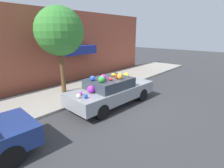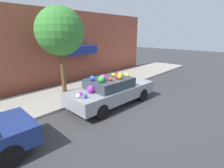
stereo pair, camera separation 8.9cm
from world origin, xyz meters
name	(u,v)px [view 2 (the right image)]	position (x,y,z in m)	size (l,w,h in m)	color
ground_plane	(112,104)	(0.00, 0.00, 0.00)	(60.00, 60.00, 0.00)	#38383A
sidewalk_curb	(77,91)	(0.00, 2.70, 0.06)	(24.00, 3.20, 0.12)	#9E998E
building_facade	(54,48)	(0.07, 4.92, 2.34)	(18.00, 1.20, 4.70)	#9E4C38
street_tree	(60,32)	(-0.69, 2.92, 3.33)	(2.46, 2.46, 4.47)	brown
fire_hydrant	(122,79)	(2.54, 1.45, 0.46)	(0.20, 0.20, 0.70)	#B2B2B7
art_car	(111,90)	(-0.05, -0.01, 0.70)	(4.46, 1.95, 1.57)	gray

